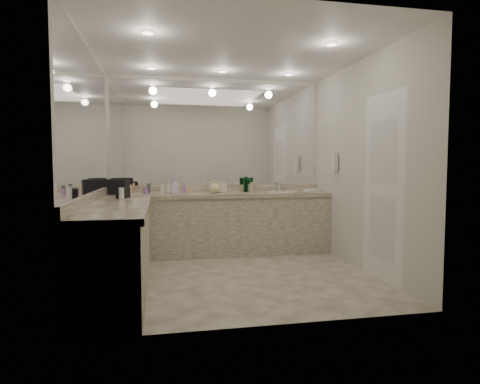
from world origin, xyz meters
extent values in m
plane|color=beige|center=(0.00, 0.00, 0.00)|extent=(3.20, 3.20, 0.00)
plane|color=white|center=(0.00, 0.00, 2.60)|extent=(3.20, 3.20, 0.00)
cube|color=beige|center=(0.00, 1.50, 1.30)|extent=(3.20, 0.02, 2.60)
cube|color=beige|center=(-1.60, 0.00, 1.30)|extent=(0.02, 3.00, 2.60)
cube|color=beige|center=(1.60, 0.00, 1.30)|extent=(0.02, 3.00, 2.60)
cube|color=beige|center=(0.00, 1.20, 0.42)|extent=(3.20, 0.60, 0.84)
cube|color=beige|center=(0.00, 1.19, 0.87)|extent=(3.20, 0.64, 0.06)
cube|color=beige|center=(-1.30, -0.30, 0.42)|extent=(0.60, 2.40, 0.84)
cube|color=beige|center=(-1.29, -0.30, 0.87)|extent=(0.64, 2.42, 0.06)
cube|color=beige|center=(0.00, 1.48, 0.95)|extent=(3.20, 0.04, 0.10)
cube|color=beige|center=(-1.58, 0.00, 0.95)|extent=(0.04, 3.00, 0.10)
cube|color=white|center=(0.00, 1.49, 1.77)|extent=(3.12, 0.01, 1.55)
cube|color=white|center=(-1.59, 0.00, 1.77)|extent=(0.01, 2.92, 1.55)
cylinder|color=white|center=(0.95, 1.20, 0.90)|extent=(0.44, 0.44, 0.03)
cube|color=silver|center=(0.95, 1.41, 0.97)|extent=(0.24, 0.16, 0.14)
cube|color=white|center=(1.56, 0.70, 1.35)|extent=(0.06, 0.10, 0.24)
cube|color=white|center=(1.59, -0.50, 1.05)|extent=(0.02, 0.82, 2.10)
cube|color=black|center=(-1.47, 1.19, 1.00)|extent=(0.41, 0.32, 0.21)
cube|color=black|center=(-1.30, 0.50, 0.96)|extent=(0.16, 0.25, 0.12)
cube|color=beige|center=(-0.02, 1.28, 0.97)|extent=(0.26, 0.19, 0.13)
cube|color=white|center=(1.41, 1.14, 0.92)|extent=(0.27, 0.21, 0.04)
cylinder|color=white|center=(-1.30, 0.29, 0.97)|extent=(0.06, 0.06, 0.14)
imported|color=beige|center=(-0.74, 1.20, 1.00)|extent=(0.11, 0.11, 0.21)
imported|color=silver|center=(-0.65, 1.20, 1.01)|extent=(0.10, 0.10, 0.21)
imported|color=#D9D686|center=(-0.09, 1.14, 1.00)|extent=(0.17, 0.17, 0.19)
cylinder|color=#0F5727|center=(0.42, 1.29, 1.00)|extent=(0.06, 0.06, 0.20)
cylinder|color=#0F5727|center=(0.49, 1.31, 1.01)|extent=(0.07, 0.07, 0.21)
cylinder|color=#0F5727|center=(0.41, 1.33, 0.99)|extent=(0.07, 0.07, 0.18)
cylinder|color=#E0B28C|center=(-0.43, 1.15, 0.94)|extent=(0.05, 0.05, 0.08)
cylinder|color=#9966B2|center=(-1.05, 1.14, 0.94)|extent=(0.06, 0.06, 0.08)
cylinder|color=#E0B28C|center=(0.49, 1.30, 0.97)|extent=(0.06, 0.06, 0.15)
cylinder|color=#9966B2|center=(-0.51, 1.31, 0.95)|extent=(0.05, 0.05, 0.10)
cylinder|color=silver|center=(0.45, 1.30, 0.96)|extent=(0.06, 0.06, 0.12)
cylinder|color=white|center=(-0.83, 1.18, 0.97)|extent=(0.05, 0.05, 0.13)
cylinder|color=#E0B28C|center=(-1.26, 1.23, 0.96)|extent=(0.05, 0.05, 0.13)
cylinder|color=#3F3F4C|center=(-1.02, 1.27, 0.96)|extent=(0.05, 0.05, 0.12)
camera|label=1|loc=(-0.84, -4.57, 1.30)|focal=30.00mm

